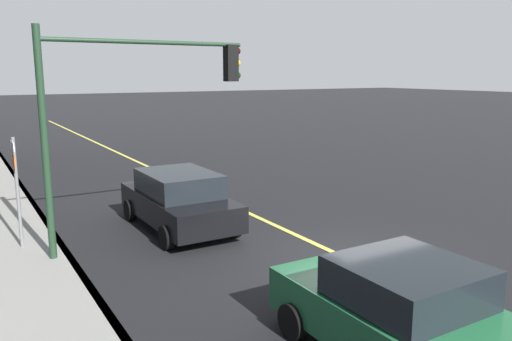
{
  "coord_description": "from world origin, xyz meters",
  "views": [
    {
      "loc": [
        -8.25,
        7.49,
        4.19
      ],
      "look_at": [
        0.7,
        2.13,
        2.19
      ],
      "focal_mm": 35.89,
      "sensor_mm": 36.0,
      "label": 1
    }
  ],
  "objects": [
    {
      "name": "ground",
      "position": [
        0.0,
        0.0,
        0.0
      ],
      "size": [
        200.0,
        200.0,
        0.0
      ],
      "primitive_type": "plane",
      "color": "black"
    },
    {
      "name": "sidewalk_slab",
      "position": [
        0.0,
        6.7,
        0.07
      ],
      "size": [
        80.0,
        2.58,
        0.15
      ],
      "primitive_type": "cube",
      "color": "gray",
      "rests_on": "ground"
    },
    {
      "name": "curb_edge",
      "position": [
        0.0,
        5.49,
        0.07
      ],
      "size": [
        80.0,
        0.16,
        0.15
      ],
      "primitive_type": "cube",
      "color": "slate",
      "rests_on": "ground"
    },
    {
      "name": "lane_stripe_center",
      "position": [
        0.0,
        0.0,
        0.01
      ],
      "size": [
        80.0,
        0.16,
        0.01
      ],
      "primitive_type": "cube",
      "color": "#D8CC4C",
      "rests_on": "ground"
    },
    {
      "name": "car_black",
      "position": [
        4.35,
        2.38,
        0.82
      ],
      "size": [
        4.36,
        2.05,
        1.58
      ],
      "color": "black",
      "rests_on": "ground"
    },
    {
      "name": "car_green",
      "position": [
        -3.47,
        2.16,
        0.78
      ],
      "size": [
        4.11,
        2.13,
        1.56
      ],
      "color": "#1E6038",
      "rests_on": "ground"
    },
    {
      "name": "traffic_light_mast",
      "position": [
        3.31,
        3.85,
        3.61
      ],
      "size": [
        0.28,
        4.85,
        5.17
      ],
      "color": "#1E3823",
      "rests_on": "ground"
    },
    {
      "name": "street_sign_post",
      "position": [
        4.47,
        6.32,
        1.62
      ],
      "size": [
        0.6,
        0.08,
        2.75
      ],
      "color": "slate",
      "rests_on": "ground"
    }
  ]
}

